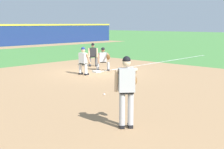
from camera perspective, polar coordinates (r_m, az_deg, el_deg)
name	(u,v)px	position (r m, az deg, el deg)	size (l,w,h in m)	color
ground_plane	(96,72)	(17.15, -2.85, 0.39)	(160.00, 160.00, 0.00)	#47843D
infield_dirt_patch	(106,90)	(12.59, -1.11, -2.86)	(18.00, 18.00, 0.01)	#A87F56
foul_line_stripe	(161,62)	(21.99, 9.04, 2.29)	(12.66, 0.10, 0.00)	white
first_base_bag	(96,72)	(17.14, -2.86, 0.54)	(0.38, 0.38, 0.09)	white
baseball	(104,94)	(11.70, -1.42, -3.63)	(0.07, 0.07, 0.07)	white
pitcher	(127,88)	(7.90, 2.73, -2.39)	(0.85, 0.54, 1.86)	black
first_baseman	(103,58)	(17.55, -1.58, 3.02)	(0.71, 1.09, 1.34)	black
baserunner	(83,60)	(16.26, -5.29, 2.69)	(0.47, 0.62, 1.46)	black
umpire	(93,54)	(19.50, -3.51, 3.82)	(0.68, 0.66, 1.46)	black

